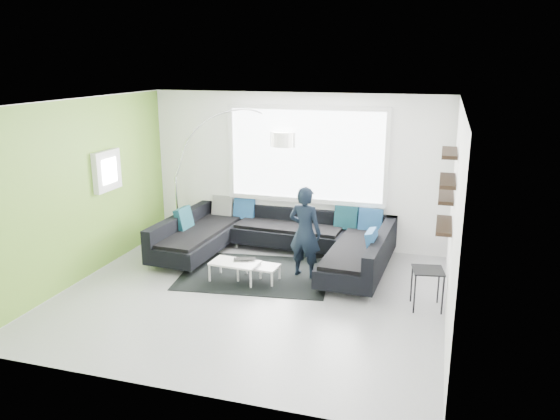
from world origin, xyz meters
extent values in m
plane|color=gray|center=(0.00, 0.00, 0.00)|extent=(5.50, 5.50, 0.00)
cube|color=white|center=(0.00, 2.50, 1.40)|extent=(5.50, 0.04, 2.80)
cube|color=white|center=(0.00, -2.50, 1.40)|extent=(5.50, 0.04, 2.80)
cube|color=white|center=(-2.75, 0.00, 1.40)|extent=(0.04, 5.00, 2.80)
cube|color=white|center=(2.75, 0.00, 1.40)|extent=(0.04, 5.00, 2.80)
cube|color=white|center=(0.00, 0.00, 2.80)|extent=(5.50, 5.00, 0.04)
cube|color=#6B9E33|center=(-2.74, 0.00, 1.40)|extent=(0.01, 5.00, 2.80)
cube|color=white|center=(0.20, 2.46, 1.70)|extent=(2.96, 0.06, 1.68)
cube|color=silver|center=(-2.68, 0.60, 1.60)|extent=(0.12, 0.66, 0.66)
cube|color=black|center=(2.64, 0.40, 1.70)|extent=(0.20, 1.24, 0.95)
cube|color=black|center=(-0.06, 1.42, 0.20)|extent=(3.88, 2.52, 0.40)
cube|color=black|center=(-0.06, 1.42, 0.55)|extent=(3.88, 2.52, 0.30)
cube|color=navy|center=(-0.06, 1.42, 0.60)|extent=(3.37, 0.37, 0.42)
cube|color=black|center=(-0.20, 0.79, 0.01)|extent=(2.55, 2.00, 0.01)
cube|color=white|center=(-0.24, 0.49, 0.16)|extent=(0.99, 0.62, 0.31)
cube|color=black|center=(2.48, 0.31, 0.28)|extent=(0.48, 0.48, 0.57)
imported|color=black|center=(0.57, 0.94, 0.74)|extent=(0.67, 0.55, 1.47)
imported|color=black|center=(-0.28, 0.52, 0.33)|extent=(0.49, 0.45, 0.03)
camera|label=1|loc=(2.55, -6.98, 3.34)|focal=35.00mm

